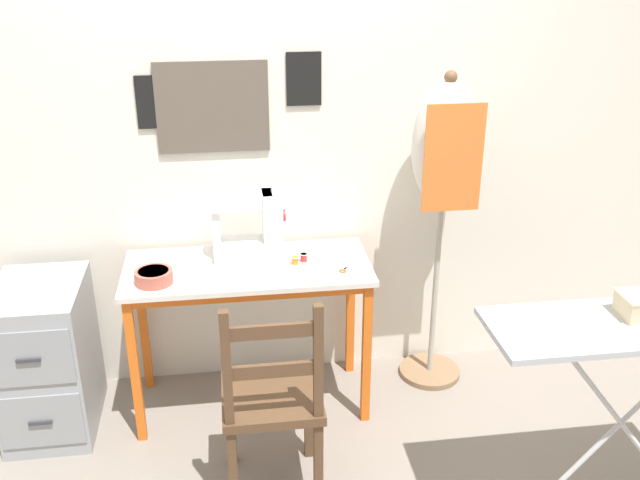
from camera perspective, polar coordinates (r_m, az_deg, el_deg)
ground_plane at (r=3.50m, az=-5.10°, el=-15.14°), size 14.00×14.00×0.00m
wall_back at (r=3.43m, az=-6.43°, el=8.05°), size 10.00×0.07×2.55m
sewing_table at (r=3.34m, az=-5.74°, el=-3.73°), size 1.14×0.50×0.76m
sewing_machine at (r=3.35m, az=-5.44°, el=1.08°), size 0.34×0.16×0.34m
fabric_bowl at (r=3.21m, az=-13.16°, el=-2.85°), size 0.17×0.17×0.06m
scissors at (r=3.26m, az=2.06°, el=-2.29°), size 0.11×0.12×0.01m
thread_spool_near_machine at (r=3.30m, az=-2.01°, el=-1.66°), size 0.04×0.04×0.04m
thread_spool_mid_table at (r=3.33m, az=-1.31°, el=-1.43°), size 0.04×0.04×0.04m
wooden_chair at (r=2.93m, az=-3.86°, el=-12.71°), size 0.40×0.38×0.94m
filing_cabinet at (r=3.57m, az=-20.97°, el=-8.82°), size 0.39×0.54×0.73m
dress_form at (r=3.42m, az=9.95°, el=6.09°), size 0.32×0.32×1.61m
ironing_board at (r=2.87m, az=24.20°, el=-6.74°), size 1.13×0.37×0.89m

